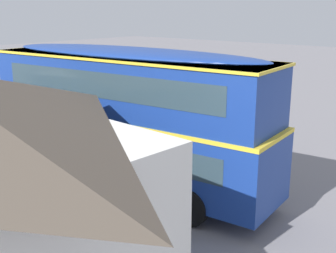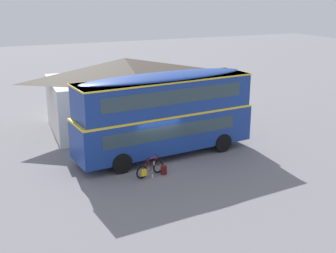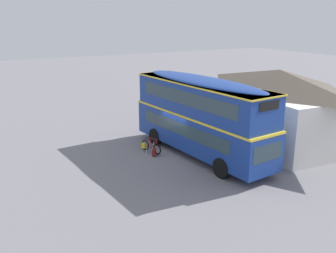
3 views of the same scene
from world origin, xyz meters
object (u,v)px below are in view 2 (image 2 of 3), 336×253
at_px(touring_bicycle, 149,169).
at_px(backpack_on_ground, 164,169).
at_px(double_decker_bus, 165,111).
at_px(water_bottle_clear_plastic, 153,176).

relative_size(touring_bicycle, backpack_on_ground, 3.27).
height_order(touring_bicycle, backpack_on_ground, touring_bicycle).
relative_size(double_decker_bus, touring_bicycle, 6.22).
relative_size(backpack_on_ground, water_bottle_clear_plastic, 2.07).
xyz_separation_m(double_decker_bus, backpack_on_ground, (-1.20, -2.53, -2.37)).
bearing_deg(water_bottle_clear_plastic, touring_bicycle, 103.38).
bearing_deg(touring_bicycle, double_decker_bus, 51.07).
distance_m(double_decker_bus, backpack_on_ground, 3.67).
bearing_deg(backpack_on_ground, double_decker_bus, 64.60).
bearing_deg(double_decker_bus, touring_bicycle, -128.93).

